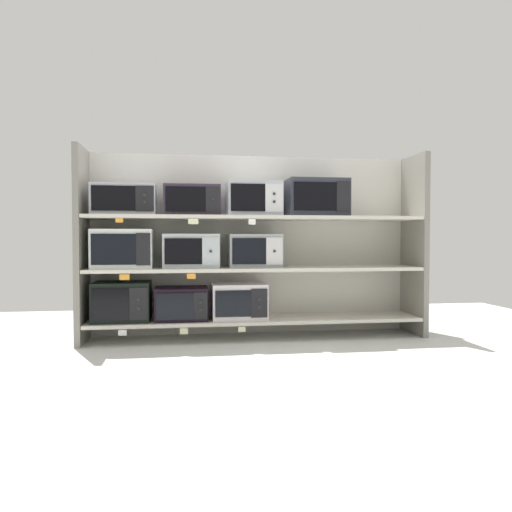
{
  "coord_description": "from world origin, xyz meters",
  "views": [
    {
      "loc": [
        -0.65,
        -4.46,
        0.89
      ],
      "look_at": [
        0.0,
        0.0,
        0.74
      ],
      "focal_mm": 35.37,
      "sensor_mm": 36.0,
      "label": 1
    }
  ],
  "objects": [
    {
      "name": "ground",
      "position": [
        0.0,
        -1.0,
        -0.01
      ],
      "size": [
        6.95,
        6.0,
        0.02
      ],
      "primitive_type": "cube",
      "color": "silver"
    },
    {
      "name": "back_panel",
      "position": [
        0.0,
        0.27,
        0.83
      ],
      "size": [
        3.15,
        0.04,
        1.67
      ],
      "primitive_type": "cube",
      "color": "beige",
      "rests_on": "ground"
    },
    {
      "name": "upright_left",
      "position": [
        -1.5,
        0.0,
        0.83
      ],
      "size": [
        0.05,
        0.5,
        1.67
      ],
      "primitive_type": "cube",
      "color": "gray",
      "rests_on": "ground"
    },
    {
      "name": "upright_right",
      "position": [
        1.5,
        0.0,
        0.83
      ],
      "size": [
        0.05,
        0.5,
        1.67
      ],
      "primitive_type": "cube",
      "color": "gray",
      "rests_on": "ground"
    },
    {
      "name": "shelf_0",
      "position": [
        0.0,
        0.0,
        0.16
      ],
      "size": [
        2.95,
        0.5,
        0.03
      ],
      "primitive_type": "cube",
      "color": "beige",
      "rests_on": "ground"
    },
    {
      "name": "microwave_0",
      "position": [
        -1.17,
        -0.0,
        0.35
      ],
      "size": [
        0.48,
        0.41,
        0.34
      ],
      "color": "black",
      "rests_on": "shelf_0"
    },
    {
      "name": "microwave_1",
      "position": [
        -0.66,
        -0.0,
        0.32
      ],
      "size": [
        0.45,
        0.41,
        0.28
      ],
      "color": "black",
      "rests_on": "shelf_0"
    },
    {
      "name": "microwave_2",
      "position": [
        -0.16,
        -0.0,
        0.34
      ],
      "size": [
        0.48,
        0.39,
        0.31
      ],
      "color": "silver",
      "rests_on": "shelf_0"
    },
    {
      "name": "price_tag_0",
      "position": [
        -1.14,
        -0.25,
        0.12
      ],
      "size": [
        0.07,
        0.0,
        0.05
      ],
      "primitive_type": "cube",
      "color": "white"
    },
    {
      "name": "price_tag_1",
      "position": [
        -0.64,
        -0.25,
        0.12
      ],
      "size": [
        0.07,
        0.0,
        0.05
      ],
      "primitive_type": "cube",
      "color": "beige"
    },
    {
      "name": "price_tag_2",
      "position": [
        -0.16,
        -0.25,
        0.12
      ],
      "size": [
        0.06,
        0.0,
        0.04
      ],
      "primitive_type": "cube",
      "color": "beige"
    },
    {
      "name": "shelf_1",
      "position": [
        0.0,
        0.0,
        0.62
      ],
      "size": [
        2.95,
        0.5,
        0.03
      ],
      "primitive_type": "cube",
      "color": "beige"
    },
    {
      "name": "microwave_3",
      "position": [
        -1.16,
        -0.0,
        0.8
      ],
      "size": [
        0.51,
        0.41,
        0.34
      ],
      "color": "silver",
      "rests_on": "shelf_1"
    },
    {
      "name": "microwave_4",
      "position": [
        -0.58,
        -0.0,
        0.78
      ],
      "size": [
        0.49,
        0.36,
        0.3
      ],
      "color": "#B4BEC1",
      "rests_on": "shelf_1"
    },
    {
      "name": "microwave_5",
      "position": [
        -0.02,
        -0.0,
        0.78
      ],
      "size": [
        0.47,
        0.35,
        0.3
      ],
      "color": "#979FA1",
      "rests_on": "shelf_1"
    },
    {
      "name": "price_tag_3",
      "position": [
        -1.12,
        -0.25,
        0.58
      ],
      "size": [
        0.08,
        0.0,
        0.05
      ],
      "primitive_type": "cube",
      "color": "orange"
    },
    {
      "name": "price_tag_4",
      "position": [
        -0.58,
        -0.25,
        0.58
      ],
      "size": [
        0.07,
        0.0,
        0.04
      ],
      "primitive_type": "cube",
      "color": "orange"
    },
    {
      "name": "shelf_2",
      "position": [
        0.0,
        0.0,
        1.08
      ],
      "size": [
        2.95,
        0.5,
        0.03
      ],
      "primitive_type": "cube",
      "color": "beige"
    },
    {
      "name": "microwave_6",
      "position": [
        -1.14,
        -0.0,
        1.23
      ],
      "size": [
        0.54,
        0.36,
        0.27
      ],
      "color": "#B2B4BD",
      "rests_on": "shelf_2"
    },
    {
      "name": "microwave_7",
      "position": [
        -0.57,
        -0.0,
        1.22
      ],
      "size": [
        0.48,
        0.39,
        0.26
      ],
      "color": "#332739",
      "rests_on": "shelf_2"
    },
    {
      "name": "microwave_8",
      "position": [
        -0.02,
        -0.0,
        1.24
      ],
      "size": [
        0.48,
        0.37,
        0.3
      ],
      "color": "#B0B4BE",
      "rests_on": "shelf_2"
    },
    {
      "name": "microwave_9",
      "position": [
        0.55,
        -0.0,
        1.26
      ],
      "size": [
        0.54,
        0.39,
        0.34
      ],
      "color": "#2A2E38",
      "rests_on": "shelf_2"
    },
    {
      "name": "price_tag_5",
      "position": [
        -1.16,
        -0.25,
        1.04
      ],
      "size": [
        0.06,
        0.0,
        0.03
      ],
      "primitive_type": "cube",
      "color": "orange"
    },
    {
      "name": "price_tag_6",
      "position": [
        -0.56,
        -0.25,
        1.03
      ],
      "size": [
        0.08,
        0.0,
        0.04
      ],
      "primitive_type": "cube",
      "color": "beige"
    },
    {
      "name": "price_tag_7",
      "position": [
        -0.07,
        -0.25,
        1.03
      ],
      "size": [
        0.06,
        0.0,
        0.05
      ],
      "primitive_type": "cube",
      "color": "white"
    }
  ]
}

